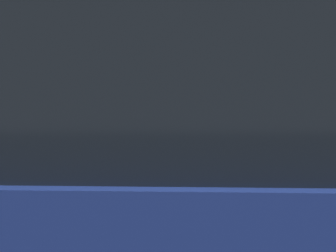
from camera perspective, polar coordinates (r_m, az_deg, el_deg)
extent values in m
cube|color=#9E9B93|center=(5.05, -2.94, -13.99)|extent=(36.00, 3.03, 0.15)
cylinder|color=slate|center=(3.79, -3.50, -8.98)|extent=(0.07, 0.07, 1.11)
cylinder|color=#939699|center=(3.74, -3.50, 1.95)|extent=(0.16, 0.16, 0.33)
sphere|color=silver|center=(3.75, -3.50, 4.91)|extent=(0.16, 0.16, 0.16)
cube|color=black|center=(3.66, -3.57, 3.14)|extent=(0.09, 0.02, 0.07)
cube|color=green|center=(3.65, -3.57, 1.06)|extent=(0.10, 0.02, 0.09)
cylinder|color=brown|center=(3.75, 6.09, -11.42)|extent=(0.15, 0.15, 0.80)
cylinder|color=brown|center=(3.74, 2.97, -11.46)|extent=(0.15, 0.15, 0.80)
cube|color=black|center=(3.67, 4.53, -0.62)|extent=(0.43, 0.24, 0.60)
sphere|color=#936B4C|center=(3.69, 4.53, 5.77)|extent=(0.22, 0.22, 0.22)
cylinder|color=black|center=(3.69, 8.48, -0.36)|extent=(0.09, 0.09, 0.57)
cylinder|color=black|center=(3.54, 0.53, 0.58)|extent=(0.11, 0.35, 0.54)
cube|color=navy|center=(2.30, -8.09, -14.64)|extent=(4.52, 1.86, 0.80)
cube|color=black|center=(2.22, -6.83, 3.57)|extent=(2.12, 1.63, 0.64)
cylinder|color=black|center=(6.27, -1.28, -0.18)|extent=(24.00, 0.06, 0.06)
cylinder|color=black|center=(6.30, -1.28, -4.77)|extent=(24.00, 0.05, 0.05)
cylinder|color=black|center=(6.30, -1.28, -5.28)|extent=(0.06, 0.06, 1.12)
cube|color=brown|center=(9.35, 0.65, 0.57)|extent=(32.00, 0.50, 2.76)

